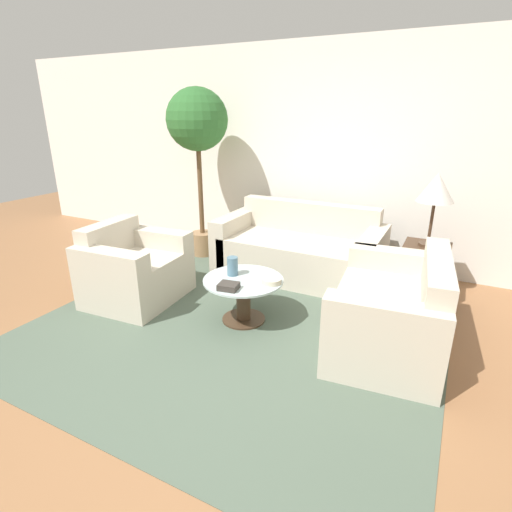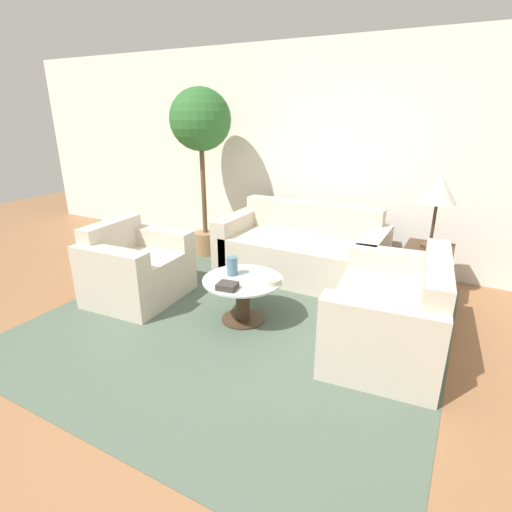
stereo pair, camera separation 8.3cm
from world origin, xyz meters
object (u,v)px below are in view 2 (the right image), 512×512
armchair (134,270)px  vase (232,266)px  sofa_main (302,252)px  loveseat (395,316)px  coffee_table (243,294)px  bowl (270,281)px  potted_plant (201,129)px  table_lamp (439,190)px  book_stack (227,286)px

armchair → vase: size_ratio=5.70×
sofa_main → loveseat: 1.64m
sofa_main → coffee_table: (-0.05, -1.27, -0.02)m
sofa_main → coffee_table: bearing=-92.4°
armchair → bowl: 1.50m
coffee_table → potted_plant: size_ratio=0.34×
table_lamp → book_stack: bearing=-133.8°
potted_plant → table_lamp: bearing=-2.2°
bowl → book_stack: 0.38m
armchair → bowl: (1.49, 0.13, 0.15)m
potted_plant → loveseat: bearing=-23.3°
loveseat → coffee_table: 1.31m
loveseat → table_lamp: table_lamp is taller
loveseat → potted_plant: 3.17m
loveseat → bowl: size_ratio=7.92×
armchair → bowl: bearing=-88.9°
armchair → loveseat: size_ratio=0.70×
table_lamp → potted_plant: bearing=177.8°
armchair → vase: armchair is taller
coffee_table → table_lamp: (1.40, 1.22, 0.86)m
sofa_main → coffee_table: 1.27m
sofa_main → armchair: bearing=-133.1°
coffee_table → potted_plant: potted_plant is taller
book_stack → bowl: bearing=37.5°
sofa_main → loveseat: bearing=-40.9°
coffee_table → sofa_main: bearing=87.6°
table_lamp → potted_plant: potted_plant is taller
bowl → book_stack: size_ratio=0.97×
sofa_main → vase: bearing=-98.5°
coffee_table → table_lamp: size_ratio=1.02×
bowl → potted_plant: bearing=141.2°
table_lamp → book_stack: 2.15m
vase → potted_plant: bearing=133.4°
sofa_main → bowl: (0.21, -1.23, 0.15)m
loveseat → coffee_table: (-1.29, -0.19, -0.02)m
sofa_main → coffee_table: size_ratio=2.59×
potted_plant → book_stack: (1.35, -1.57, -1.18)m
sofa_main → vase: size_ratio=10.88×
coffee_table → book_stack: (-0.01, -0.24, 0.17)m
coffee_table → bowl: bowl is taller
armchair → loveseat: (2.52, 0.29, -0.00)m
coffee_table → potted_plant: bearing=135.5°
sofa_main → book_stack: bearing=-92.2°
vase → bowl: vase is taller
vase → sofa_main: bearing=81.5°
bowl → table_lamp: bearing=46.3°
sofa_main → armchair: (-1.28, -1.37, 0.01)m
sofa_main → bowl: size_ratio=10.54×
sofa_main → armchair: size_ratio=1.91×
vase → book_stack: size_ratio=0.94×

